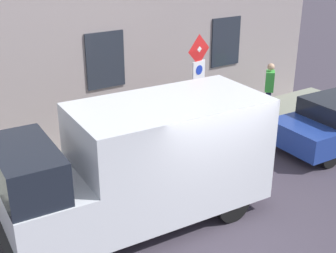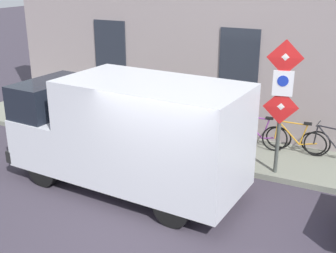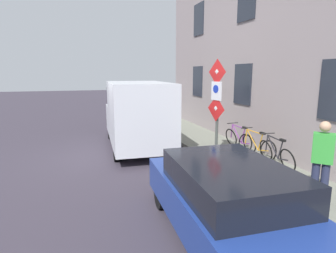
{
  "view_description": "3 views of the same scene",
  "coord_description": "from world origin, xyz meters",
  "px_view_note": "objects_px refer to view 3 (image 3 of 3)",
  "views": [
    {
      "loc": [
        -5.86,
        5.12,
        5.41
      ],
      "look_at": [
        2.38,
        -0.36,
        1.28
      ],
      "focal_mm": 48.62,
      "sensor_mm": 36.0,
      "label": 1
    },
    {
      "loc": [
        -6.5,
        -3.56,
        4.64
      ],
      "look_at": [
        2.19,
        0.81,
        1.13
      ],
      "focal_mm": 46.99,
      "sensor_mm": 36.0,
      "label": 2
    },
    {
      "loc": [
        -1.17,
        -9.36,
        2.82
      ],
      "look_at": [
        1.64,
        -0.76,
        1.12
      ],
      "focal_mm": 30.42,
      "sensor_mm": 36.0,
      "label": 3
    }
  ],
  "objects_px": {
    "sign_post_stacked": "(216,99)",
    "bicycle_black": "(276,154)",
    "delivery_van": "(136,113)",
    "pedestrian": "(322,159)",
    "bicycle_orange": "(256,146)",
    "bicycle_purple": "(240,139)",
    "parked_hatchback": "(225,198)"
  },
  "relations": [
    {
      "from": "delivery_van",
      "to": "bicycle_black",
      "type": "xyz_separation_m",
      "value": [
        3.3,
        -3.89,
        -0.82
      ]
    },
    {
      "from": "sign_post_stacked",
      "to": "bicycle_black",
      "type": "height_order",
      "value": "sign_post_stacked"
    },
    {
      "from": "sign_post_stacked",
      "to": "parked_hatchback",
      "type": "relative_size",
      "value": 0.73
    },
    {
      "from": "delivery_van",
      "to": "parked_hatchback",
      "type": "distance_m",
      "value": 6.56
    },
    {
      "from": "bicycle_orange",
      "to": "bicycle_purple",
      "type": "bearing_deg",
      "value": -7.31
    },
    {
      "from": "sign_post_stacked",
      "to": "delivery_van",
      "type": "height_order",
      "value": "sign_post_stacked"
    },
    {
      "from": "bicycle_purple",
      "to": "sign_post_stacked",
      "type": "bearing_deg",
      "value": 115.59
    },
    {
      "from": "delivery_van",
      "to": "sign_post_stacked",
      "type": "bearing_deg",
      "value": -142.03
    },
    {
      "from": "bicycle_black",
      "to": "pedestrian",
      "type": "height_order",
      "value": "pedestrian"
    },
    {
      "from": "delivery_van",
      "to": "pedestrian",
      "type": "xyz_separation_m",
      "value": [
        2.63,
        -6.11,
        -0.26
      ]
    },
    {
      "from": "bicycle_purple",
      "to": "pedestrian",
      "type": "height_order",
      "value": "pedestrian"
    },
    {
      "from": "sign_post_stacked",
      "to": "bicycle_black",
      "type": "relative_size",
      "value": 1.73
    },
    {
      "from": "bicycle_black",
      "to": "bicycle_orange",
      "type": "bearing_deg",
      "value": 4.23
    },
    {
      "from": "delivery_van",
      "to": "bicycle_orange",
      "type": "xyz_separation_m",
      "value": [
        3.3,
        -2.92,
        -0.82
      ]
    },
    {
      "from": "bicycle_purple",
      "to": "bicycle_orange",
      "type": "bearing_deg",
      "value": 175.38
    },
    {
      "from": "bicycle_black",
      "to": "bicycle_purple",
      "type": "relative_size",
      "value": 1.0
    },
    {
      "from": "parked_hatchback",
      "to": "pedestrian",
      "type": "bearing_deg",
      "value": -77.81
    },
    {
      "from": "delivery_van",
      "to": "bicycle_black",
      "type": "relative_size",
      "value": 3.16
    },
    {
      "from": "sign_post_stacked",
      "to": "bicycle_orange",
      "type": "xyz_separation_m",
      "value": [
        1.39,
        -0.16,
        -1.54
      ]
    },
    {
      "from": "sign_post_stacked",
      "to": "pedestrian",
      "type": "xyz_separation_m",
      "value": [
        0.72,
        -3.35,
        -0.98
      ]
    },
    {
      "from": "delivery_van",
      "to": "bicycle_purple",
      "type": "relative_size",
      "value": 3.16
    },
    {
      "from": "pedestrian",
      "to": "bicycle_orange",
      "type": "bearing_deg",
      "value": -146.72
    },
    {
      "from": "bicycle_black",
      "to": "pedestrian",
      "type": "relative_size",
      "value": 1.0
    },
    {
      "from": "bicycle_orange",
      "to": "pedestrian",
      "type": "height_order",
      "value": "pedestrian"
    },
    {
      "from": "sign_post_stacked",
      "to": "bicycle_black",
      "type": "distance_m",
      "value": 2.36
    },
    {
      "from": "delivery_van",
      "to": "pedestrian",
      "type": "height_order",
      "value": "delivery_van"
    },
    {
      "from": "parked_hatchback",
      "to": "bicycle_purple",
      "type": "distance_m",
      "value": 5.56
    },
    {
      "from": "parked_hatchback",
      "to": "bicycle_black",
      "type": "xyz_separation_m",
      "value": [
        3.15,
        2.64,
        -0.22
      ]
    },
    {
      "from": "sign_post_stacked",
      "to": "delivery_van",
      "type": "relative_size",
      "value": 0.55
    },
    {
      "from": "sign_post_stacked",
      "to": "bicycle_orange",
      "type": "relative_size",
      "value": 1.74
    },
    {
      "from": "bicycle_black",
      "to": "pedestrian",
      "type": "bearing_deg",
      "value": 167.19
    },
    {
      "from": "parked_hatchback",
      "to": "delivery_van",
      "type": "bearing_deg",
      "value": 3.94
    }
  ]
}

